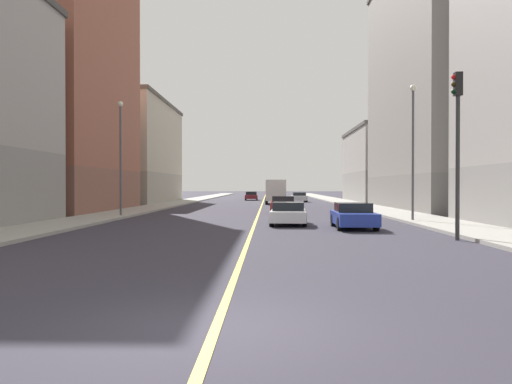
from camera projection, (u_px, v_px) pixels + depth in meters
name	position (u px, v px, depth m)	size (l,w,h in m)	color
ground_plane	(215.00, 329.00, 7.67)	(400.00, 400.00, 0.00)	#312E39
sidewalk_left	(356.00, 205.00, 56.39)	(3.46, 168.00, 0.15)	#9E9B93
sidewalk_right	(168.00, 205.00, 56.90)	(3.46, 168.00, 0.15)	#9E9B93
lane_center_stripe	(262.00, 205.00, 56.65)	(0.16, 154.00, 0.01)	#E5D14C
building_left_mid	(451.00, 83.00, 47.22)	(10.81, 23.35, 22.87)	slate
building_left_far	(392.00, 165.00, 69.56)	(10.81, 19.02, 9.71)	gray
building_right_midblock	(50.00, 75.00, 42.95)	(10.81, 17.81, 22.38)	brown
building_right_distant	(126.00, 152.00, 65.61)	(10.81, 22.10, 12.68)	#9D9688
traffic_light_left_near	(457.00, 133.00, 20.16)	(0.40, 0.32, 6.48)	#2D2D2D
street_lamp_left_near	(413.00, 139.00, 30.06)	(0.36, 0.36, 7.77)	#4C4C51
street_lamp_right_near	(121.00, 147.00, 34.70)	(0.36, 0.36, 7.58)	#4C4C51
car_silver	(299.00, 197.00, 68.96)	(1.99, 4.50, 1.26)	silver
car_blue	(353.00, 216.00, 25.87)	(1.96, 4.41, 1.27)	#23389E
car_white	(288.00, 213.00, 28.29)	(2.08, 4.34, 1.23)	white
car_red	(283.00, 205.00, 40.64)	(1.93, 4.38, 1.32)	red
car_maroon	(251.00, 196.00, 77.17)	(1.96, 4.63, 1.27)	maroon
box_truck	(276.00, 191.00, 60.44)	(2.35, 7.02, 2.79)	beige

